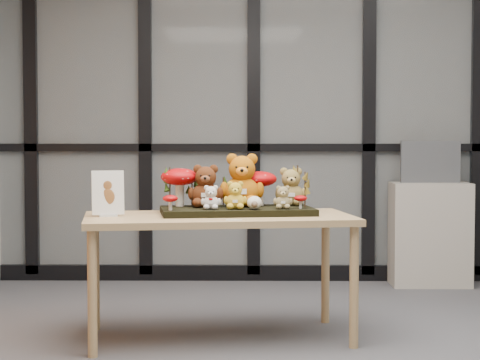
{
  "coord_description": "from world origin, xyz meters",
  "views": [
    {
      "loc": [
        -0.48,
        -4.34,
        1.15
      ],
      "look_at": [
        -0.54,
        0.47,
        0.9
      ],
      "focal_mm": 65.0,
      "sensor_mm": 36.0,
      "label": 1
    }
  ],
  "objects_px": {
    "bear_brown_medium": "(206,184)",
    "bear_tan_back": "(291,185)",
    "display_table": "(219,227)",
    "sign_holder": "(108,196)",
    "mushroom_front_right": "(301,201)",
    "mushroom_front_left": "(170,202)",
    "cabinet": "(430,234)",
    "bear_pooh_yellow": "(242,177)",
    "bear_white_bow": "(211,196)",
    "bear_beige_small": "(283,196)",
    "bear_small_yellow": "(235,194)",
    "monitor": "(430,162)",
    "diorama_tray": "(237,211)",
    "mushroom_back_right": "(260,187)",
    "mushroom_back_left": "(180,185)",
    "plush_cream_hedgehog": "(254,202)"
  },
  "relations": [
    {
      "from": "bear_tan_back",
      "to": "bear_small_yellow",
      "type": "bearing_deg",
      "value": -150.25
    },
    {
      "from": "mushroom_back_right",
      "to": "bear_tan_back",
      "type": "bearing_deg",
      "value": 2.06
    },
    {
      "from": "display_table",
      "to": "bear_brown_medium",
      "type": "relative_size",
      "value": 5.92
    },
    {
      "from": "mushroom_back_left",
      "to": "bear_beige_small",
      "type": "bearing_deg",
      "value": -16.36
    },
    {
      "from": "bear_pooh_yellow",
      "to": "mushroom_front_left",
      "type": "bearing_deg",
      "value": -155.61
    },
    {
      "from": "bear_white_bow",
      "to": "mushroom_back_right",
      "type": "bearing_deg",
      "value": 35.74
    },
    {
      "from": "mushroom_front_left",
      "to": "sign_holder",
      "type": "height_order",
      "value": "sign_holder"
    },
    {
      "from": "display_table",
      "to": "mushroom_front_right",
      "type": "height_order",
      "value": "mushroom_front_right"
    },
    {
      "from": "diorama_tray",
      "to": "monitor",
      "type": "height_order",
      "value": "monitor"
    },
    {
      "from": "bear_pooh_yellow",
      "to": "mushroom_front_right",
      "type": "bearing_deg",
      "value": -30.77
    },
    {
      "from": "bear_pooh_yellow",
      "to": "bear_white_bow",
      "type": "bearing_deg",
      "value": -139.86
    },
    {
      "from": "bear_brown_medium",
      "to": "bear_tan_back",
      "type": "xyz_separation_m",
      "value": [
        0.49,
        0.12,
        -0.01
      ]
    },
    {
      "from": "bear_white_bow",
      "to": "monitor",
      "type": "relative_size",
      "value": 0.33
    },
    {
      "from": "mushroom_front_right",
      "to": "bear_brown_medium",
      "type": "bearing_deg",
      "value": 169.79
    },
    {
      "from": "bear_tan_back",
      "to": "display_table",
      "type": "bearing_deg",
      "value": -159.73
    },
    {
      "from": "bear_small_yellow",
      "to": "bear_white_bow",
      "type": "distance_m",
      "value": 0.14
    },
    {
      "from": "bear_small_yellow",
      "to": "mushroom_front_left",
      "type": "relative_size",
      "value": 1.85
    },
    {
      "from": "bear_beige_small",
      "to": "mushroom_back_right",
      "type": "xyz_separation_m",
      "value": [
        -0.13,
        0.23,
        0.04
      ]
    },
    {
      "from": "cabinet",
      "to": "monitor",
      "type": "bearing_deg",
      "value": 90.0
    },
    {
      "from": "bear_white_bow",
      "to": "sign_holder",
      "type": "xyz_separation_m",
      "value": [
        -0.57,
        -0.03,
        0.0
      ]
    },
    {
      "from": "bear_tan_back",
      "to": "mushroom_front_left",
      "type": "relative_size",
      "value": 2.63
    },
    {
      "from": "bear_beige_small",
      "to": "mushroom_back_left",
      "type": "xyz_separation_m",
      "value": [
        -0.59,
        0.17,
        0.05
      ]
    },
    {
      "from": "diorama_tray",
      "to": "sign_holder",
      "type": "distance_m",
      "value": 0.73
    },
    {
      "from": "bear_small_yellow",
      "to": "monitor",
      "type": "relative_size",
      "value": 0.38
    },
    {
      "from": "plush_cream_hedgehog",
      "to": "mushroom_back_left",
      "type": "relative_size",
      "value": 0.34
    },
    {
      "from": "bear_beige_small",
      "to": "mushroom_front_left",
      "type": "height_order",
      "value": "bear_beige_small"
    },
    {
      "from": "bear_small_yellow",
      "to": "bear_beige_small",
      "type": "bearing_deg",
      "value": -4.9
    },
    {
      "from": "mushroom_front_left",
      "to": "cabinet",
      "type": "bearing_deg",
      "value": 45.64
    },
    {
      "from": "mushroom_back_left",
      "to": "monitor",
      "type": "height_order",
      "value": "monitor"
    },
    {
      "from": "cabinet",
      "to": "mushroom_front_right",
      "type": "bearing_deg",
      "value": -122.2
    },
    {
      "from": "bear_tan_back",
      "to": "bear_small_yellow",
      "type": "distance_m",
      "value": 0.41
    },
    {
      "from": "diorama_tray",
      "to": "mushroom_front_right",
      "type": "distance_m",
      "value": 0.37
    },
    {
      "from": "bear_beige_small",
      "to": "display_table",
      "type": "bearing_deg",
      "value": 170.04
    },
    {
      "from": "bear_pooh_yellow",
      "to": "bear_brown_medium",
      "type": "height_order",
      "value": "bear_pooh_yellow"
    },
    {
      "from": "bear_pooh_yellow",
      "to": "mushroom_front_right",
      "type": "height_order",
      "value": "bear_pooh_yellow"
    },
    {
      "from": "bear_small_yellow",
      "to": "plush_cream_hedgehog",
      "type": "height_order",
      "value": "bear_small_yellow"
    },
    {
      "from": "mushroom_back_right",
      "to": "mushroom_front_left",
      "type": "bearing_deg",
      "value": -146.37
    },
    {
      "from": "bear_white_bow",
      "to": "bear_pooh_yellow",
      "type": "bearing_deg",
      "value": 40.14
    },
    {
      "from": "mushroom_back_left",
      "to": "sign_holder",
      "type": "distance_m",
      "value": 0.45
    },
    {
      "from": "mushroom_front_right",
      "to": "sign_holder",
      "type": "distance_m",
      "value": 1.07
    },
    {
      "from": "bear_pooh_yellow",
      "to": "bear_beige_small",
      "type": "bearing_deg",
      "value": -43.22
    },
    {
      "from": "bear_pooh_yellow",
      "to": "bear_beige_small",
      "type": "height_order",
      "value": "bear_pooh_yellow"
    },
    {
      "from": "monitor",
      "to": "mushroom_front_left",
      "type": "bearing_deg",
      "value": -134.08
    },
    {
      "from": "cabinet",
      "to": "bear_tan_back",
      "type": "bearing_deg",
      "value": -126.77
    },
    {
      "from": "diorama_tray",
      "to": "bear_tan_back",
      "type": "xyz_separation_m",
      "value": [
        0.31,
        0.16,
        0.14
      ]
    },
    {
      "from": "bear_beige_small",
      "to": "mushroom_back_right",
      "type": "bearing_deg",
      "value": 110.01
    },
    {
      "from": "bear_pooh_yellow",
      "to": "bear_brown_medium",
      "type": "xyz_separation_m",
      "value": [
        -0.21,
        -0.04,
        -0.03
      ]
    },
    {
      "from": "diorama_tray",
      "to": "plush_cream_hedgehog",
      "type": "xyz_separation_m",
      "value": [
        0.1,
        -0.12,
        0.06
      ]
    },
    {
      "from": "display_table",
      "to": "sign_holder",
      "type": "bearing_deg",
      "value": 178.37
    },
    {
      "from": "bear_white_bow",
      "to": "mushroom_back_left",
      "type": "xyz_separation_m",
      "value": [
        -0.19,
        0.21,
        0.05
      ]
    }
  ]
}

